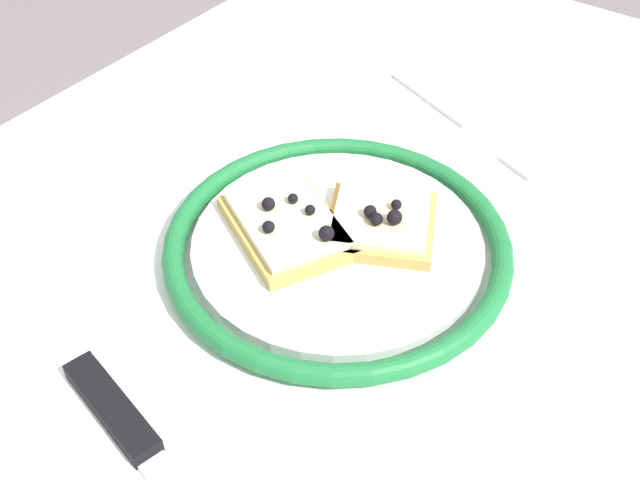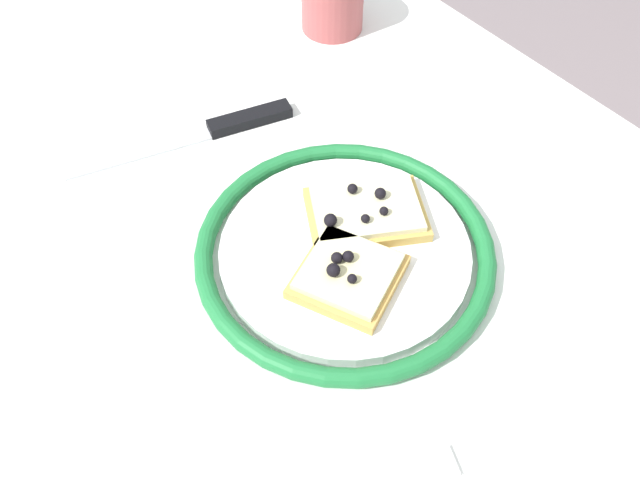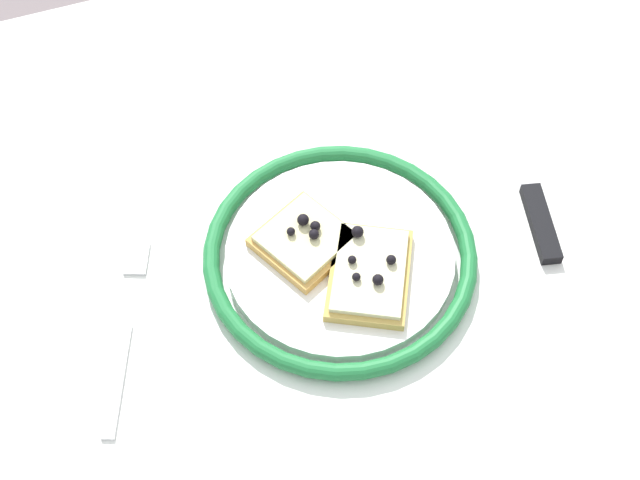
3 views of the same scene
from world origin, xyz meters
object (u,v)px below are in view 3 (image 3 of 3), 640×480
object	(u,v)px
plate	(340,255)
pizza_slice_near	(305,239)
knife	(532,197)
pizza_slice_far	(369,273)
dining_table	(368,262)
fork	(125,332)

from	to	relation	value
plate	pizza_slice_near	bearing A→B (deg)	145.36
plate	knife	world-z (taller)	plate
pizza_slice_near	knife	world-z (taller)	pizza_slice_near
pizza_slice_near	plate	bearing A→B (deg)	-34.64
knife	pizza_slice_far	bearing A→B (deg)	-169.30
plate	dining_table	bearing A→B (deg)	41.66
plate	knife	xyz separation A→B (m)	(0.21, 0.00, -0.00)
dining_table	plate	world-z (taller)	plate
pizza_slice_far	knife	bearing A→B (deg)	10.70
pizza_slice_far	pizza_slice_near	bearing A→B (deg)	128.53
dining_table	knife	xyz separation A→B (m)	(0.16, -0.05, 0.11)
pizza_slice_far	plate	bearing A→B (deg)	113.46
pizza_slice_near	pizza_slice_far	world-z (taller)	same
dining_table	pizza_slice_near	world-z (taller)	pizza_slice_near
pizza_slice_far	knife	xyz separation A→B (m)	(0.19, 0.04, -0.02)
plate	fork	xyz separation A→B (m)	(-0.21, -0.01, -0.01)
pizza_slice_near	pizza_slice_far	distance (m)	0.07
dining_table	pizza_slice_far	distance (m)	0.16
pizza_slice_near	fork	distance (m)	0.19
pizza_slice_near	dining_table	bearing A→B (deg)	18.30
knife	fork	bearing A→B (deg)	-178.94
plate	pizza_slice_far	distance (m)	0.04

